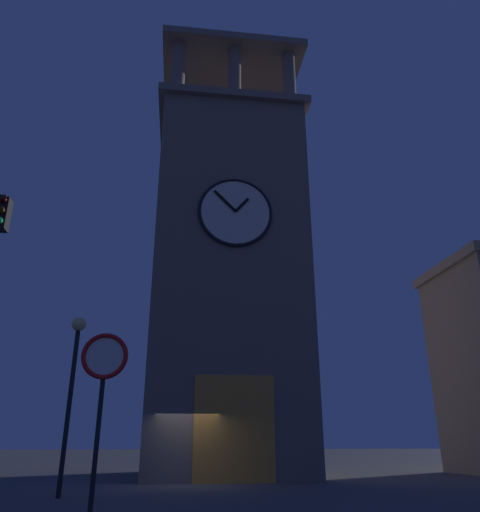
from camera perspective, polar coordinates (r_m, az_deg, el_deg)
name	(u,v)px	position (r m, az deg, el deg)	size (l,w,h in m)	color
ground_plane	(185,485)	(19.65, -6.41, -25.06)	(200.00, 200.00, 0.00)	#4C4C51
clocktower	(226,280)	(25.79, -1.70, -2.81)	(7.74, 9.31, 24.50)	#75665B
street_lamp	(74,367)	(15.98, -18.86, -12.21)	(0.44, 0.44, 5.13)	black
no_horn_sign	(103,374)	(8.69, -15.70, -13.11)	(0.78, 0.14, 3.21)	black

